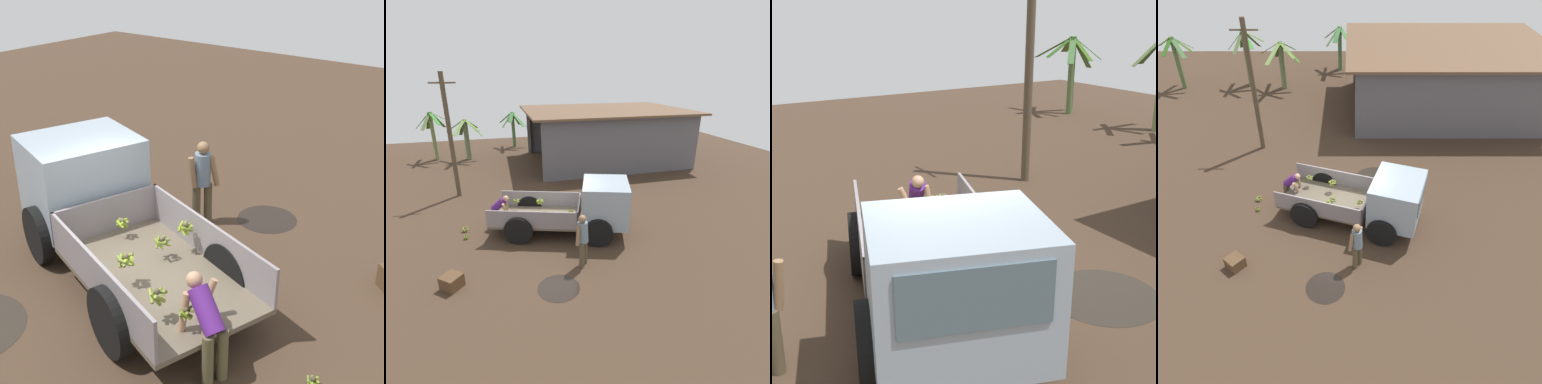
% 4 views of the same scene
% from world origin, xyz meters
% --- Properties ---
extents(ground, '(36.00, 36.00, 0.00)m').
position_xyz_m(ground, '(0.00, 0.00, 0.00)').
color(ground, '#402E21').
extents(mud_patch_1, '(1.65, 1.65, 0.01)m').
position_xyz_m(mud_patch_1, '(1.13, 1.97, 0.00)').
color(mud_patch_1, '#2A241C').
rests_on(mud_patch_1, ground).
extents(cargo_truck, '(5.17, 3.29, 1.95)m').
position_xyz_m(cargo_truck, '(1.15, -0.65, 1.05)').
color(cargo_truck, brown).
rests_on(cargo_truck, ground).
extents(utility_pole, '(1.08, 0.20, 5.56)m').
position_xyz_m(utility_pole, '(-3.86, 4.39, 2.84)').
color(utility_pole, '#4D402F').
rests_on(utility_pole, ground).
extents(banana_palm_0, '(2.64, 2.05, 2.95)m').
position_xyz_m(banana_palm_0, '(-9.80, 11.17, 1.67)').
color(banana_palm_0, '#4F693A').
rests_on(banana_palm_0, ground).
extents(person_worker_loading, '(0.72, 0.73, 1.32)m').
position_xyz_m(person_worker_loading, '(-2.04, 0.56, 0.77)').
color(person_worker_loading, brown).
rests_on(person_worker_loading, ground).
extents(banana_bunch_on_ground_0, '(0.19, 0.19, 0.17)m').
position_xyz_m(banana_bunch_on_ground_0, '(-3.25, -0.01, 0.09)').
color(banana_bunch_on_ground_0, '#423B2B').
rests_on(banana_bunch_on_ground_0, ground).
extents(banana_bunch_on_ground_1, '(0.26, 0.26, 0.19)m').
position_xyz_m(banana_bunch_on_ground_1, '(-3.32, 0.58, 0.10)').
color(banana_bunch_on_ground_1, '#403A2A').
rests_on(banana_bunch_on_ground_1, ground).
extents(banana_bunch_on_ground_2, '(0.28, 0.30, 0.22)m').
position_xyz_m(banana_bunch_on_ground_2, '(-1.89, 1.55, 0.12)').
color(banana_bunch_on_ground_2, brown).
rests_on(banana_bunch_on_ground_2, ground).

